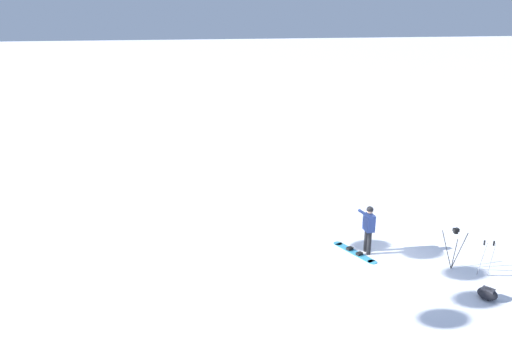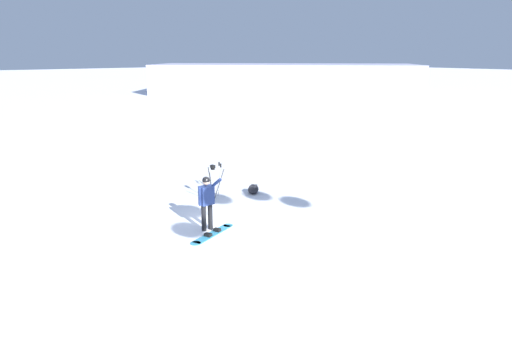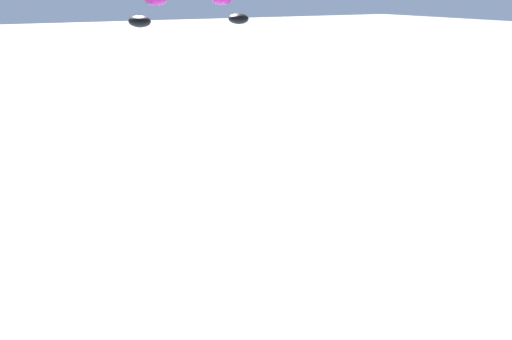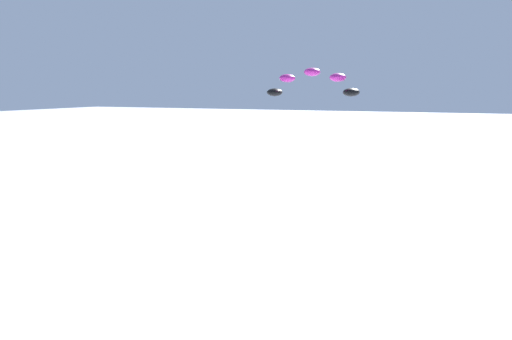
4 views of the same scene
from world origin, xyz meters
name	(u,v)px [view 3 (image 3 of 4)]	position (x,y,z in m)	size (l,w,h in m)	color
traction_kite	(191,6)	(-0.78, -13.55, 8.26)	(5.13, 1.22, 1.52)	black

